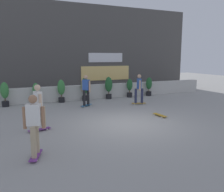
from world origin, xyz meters
TOP-DOWN VIEW (x-y plane):
  - ground_plane at (0.00, 0.00)m, footprint 48.00×48.00m
  - planter_wall at (0.00, 6.00)m, footprint 18.00×0.40m
  - building_backdrop at (0.00, 10.00)m, footprint 20.00×2.08m
  - potted_plant_0 at (-4.52, 5.55)m, footprint 0.43×0.43m
  - potted_plant_1 at (-2.91, 5.55)m, footprint 0.37×0.37m
  - potted_plant_2 at (-1.49, 5.55)m, footprint 0.44×0.44m
  - potted_plant_3 at (-0.04, 5.55)m, footprint 0.47×0.47m
  - potted_plant_4 at (1.53, 5.55)m, footprint 0.47×0.47m
  - potted_plant_5 at (3.03, 5.55)m, footprint 0.38×0.38m
  - potted_plant_6 at (4.52, 5.55)m, footprint 0.40×0.40m
  - skater_mid_plaza at (2.41, 3.24)m, footprint 0.82×0.54m
  - skater_far_right at (-3.69, -1.91)m, footprint 0.54×0.82m
  - skater_far_left at (-3.34, 0.41)m, footprint 0.82×0.54m
  - skater_by_wall_right at (-0.49, 3.88)m, footprint 0.76×0.64m
  - skateboard_near_camera at (1.91, 0.46)m, footprint 0.26×0.81m

SIDE VIEW (x-z plane):
  - ground_plane at x=0.00m, z-range 0.00..0.00m
  - skateboard_near_camera at x=1.91m, z-range 0.02..0.10m
  - planter_wall at x=0.00m, z-range 0.00..0.90m
  - potted_plant_1 at x=-2.91m, z-range 0.04..1.26m
  - potted_plant_5 at x=3.03m, z-range 0.04..1.27m
  - potted_plant_6 at x=4.52m, z-range 0.06..1.34m
  - potted_plant_0 at x=-4.52m, z-range 0.08..1.41m
  - potted_plant_2 at x=-1.49m, z-range 0.08..1.42m
  - potted_plant_4 at x=1.53m, z-range 0.10..1.51m
  - potted_plant_3 at x=-0.04m, z-range 0.11..1.52m
  - skater_mid_plaza at x=2.41m, z-range 0.09..1.79m
  - skater_far_right at x=-3.69m, z-range 0.09..1.79m
  - skater_far_left at x=-3.34m, z-range 0.09..1.79m
  - skater_by_wall_right at x=-0.49m, z-range 0.09..1.79m
  - building_backdrop at x=0.00m, z-range 0.00..6.50m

